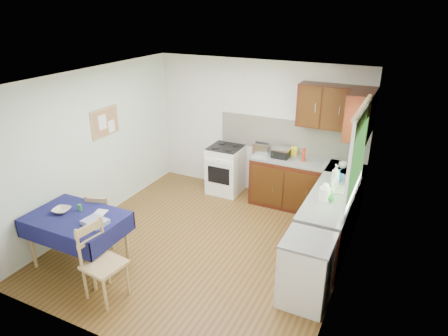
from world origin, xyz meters
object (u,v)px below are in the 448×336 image
at_px(chair_far, 103,218).
at_px(chair_near, 101,260).
at_px(dining_table, 76,223).
at_px(toaster, 262,149).
at_px(sandwich_press, 281,153).
at_px(kettle, 325,193).
at_px(dish_rack, 335,188).

distance_m(chair_far, chair_near, 1.18).
height_order(dining_table, chair_near, chair_near).
height_order(toaster, sandwich_press, toaster).
bearing_deg(sandwich_press, kettle, -66.65).
xyz_separation_m(chair_far, dish_rack, (3.05, 1.53, 0.47)).
bearing_deg(toaster, kettle, -43.83).
bearing_deg(chair_near, chair_far, 48.70).
height_order(dining_table, sandwich_press, sandwich_press).
xyz_separation_m(chair_near, dish_rack, (2.28, 2.42, 0.40)).
bearing_deg(chair_far, toaster, -140.43).
bearing_deg(kettle, dining_table, -150.67).
height_order(chair_far, sandwich_press, sandwich_press).
bearing_deg(toaster, sandwich_press, -2.37).
bearing_deg(chair_near, sandwich_press, -11.60).
bearing_deg(toaster, chair_far, -123.94).
distance_m(chair_far, sandwich_press, 3.15).
bearing_deg(toaster, dish_rack, -32.41).
height_order(chair_far, kettle, kettle).
bearing_deg(dining_table, sandwich_press, 67.72).
distance_m(chair_far, toaster, 2.95).
xyz_separation_m(dining_table, sandwich_press, (1.88, 2.96, 0.31)).
bearing_deg(chair_far, kettle, -177.08).
xyz_separation_m(sandwich_press, dish_rack, (1.12, -0.89, -0.06)).
relative_size(dish_rack, kettle, 1.48).
distance_m(dining_table, chair_far, 0.58).
relative_size(chair_far, toaster, 2.99).
bearing_deg(chair_far, dish_rack, -170.96).
xyz_separation_m(dining_table, chair_far, (-0.05, 0.54, -0.22)).
relative_size(dining_table, chair_far, 1.49).
xyz_separation_m(chair_far, toaster, (1.57, 2.43, 0.55)).
relative_size(chair_far, sandwich_press, 2.98).
bearing_deg(dining_table, dish_rack, 44.72).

